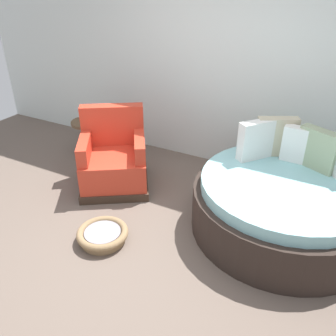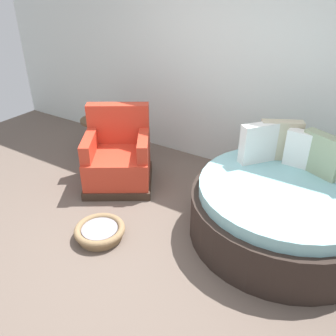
# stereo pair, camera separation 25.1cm
# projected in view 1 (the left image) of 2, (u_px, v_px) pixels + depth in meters

# --- Properties ---
(ground_plane) EXTENTS (8.00, 8.00, 0.02)m
(ground_plane) POSITION_uv_depth(u_px,v_px,m) (146.00, 246.00, 3.47)
(ground_plane) COLOR #66564C
(back_wall) EXTENTS (8.00, 0.12, 2.85)m
(back_wall) POSITION_uv_depth(u_px,v_px,m) (228.00, 57.00, 4.33)
(back_wall) COLOR silver
(back_wall) RESTS_ON ground_plane
(round_daybed) EXTENTS (1.82, 1.82, 1.01)m
(round_daybed) POSITION_uv_depth(u_px,v_px,m) (284.00, 202.00, 3.57)
(round_daybed) COLOR #2D231E
(round_daybed) RESTS_ON ground_plane
(red_armchair) EXTENTS (1.10, 1.10, 0.94)m
(red_armchair) POSITION_uv_depth(u_px,v_px,m) (114.00, 160.00, 4.32)
(red_armchair) COLOR #38281E
(red_armchair) RESTS_ON ground_plane
(pet_basket) EXTENTS (0.51, 0.51, 0.13)m
(pet_basket) POSITION_uv_depth(u_px,v_px,m) (103.00, 235.00, 3.50)
(pet_basket) COLOR #8E704C
(pet_basket) RESTS_ON ground_plane
(side_table) EXTENTS (0.44, 0.44, 0.52)m
(side_table) POSITION_uv_depth(u_px,v_px,m) (88.00, 127.00, 4.96)
(side_table) COLOR brown
(side_table) RESTS_ON ground_plane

